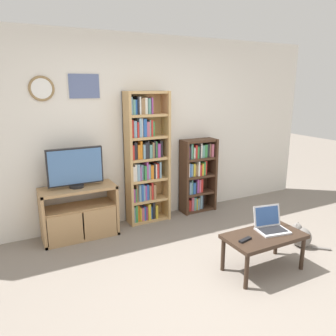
{
  "coord_description": "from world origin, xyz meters",
  "views": [
    {
      "loc": [
        -1.72,
        -2.22,
        1.92
      ],
      "look_at": [
        0.01,
        1.13,
        0.97
      ],
      "focal_mm": 35.0,
      "sensor_mm": 36.0,
      "label": 1
    }
  ],
  "objects_px": {
    "tv_stand": "(80,213)",
    "laptop": "(270,224)",
    "bookshelf_short": "(196,175)",
    "coffee_table": "(264,239)",
    "cat": "(301,236)",
    "remote_near_laptop": "(245,240)",
    "television": "(75,168)",
    "bookshelf_tall": "(145,160)"
  },
  "relations": [
    {
      "from": "television",
      "to": "laptop",
      "type": "xyz_separation_m",
      "value": [
        1.69,
        -1.64,
        -0.46
      ]
    },
    {
      "from": "television",
      "to": "coffee_table",
      "type": "bearing_deg",
      "value": -47.56
    },
    {
      "from": "bookshelf_tall",
      "to": "laptop",
      "type": "height_order",
      "value": "bookshelf_tall"
    },
    {
      "from": "tv_stand",
      "to": "laptop",
      "type": "xyz_separation_m",
      "value": [
        1.68,
        -1.62,
        0.13
      ]
    },
    {
      "from": "tv_stand",
      "to": "bookshelf_tall",
      "type": "xyz_separation_m",
      "value": [
        0.97,
        0.11,
        0.57
      ]
    },
    {
      "from": "bookshelf_short",
      "to": "coffee_table",
      "type": "distance_m",
      "value": 1.84
    },
    {
      "from": "television",
      "to": "laptop",
      "type": "bearing_deg",
      "value": -44.08
    },
    {
      "from": "coffee_table",
      "to": "laptop",
      "type": "distance_m",
      "value": 0.19
    },
    {
      "from": "tv_stand",
      "to": "laptop",
      "type": "distance_m",
      "value": 2.34
    },
    {
      "from": "remote_near_laptop",
      "to": "bookshelf_tall",
      "type": "bearing_deg",
      "value": 176.52
    },
    {
      "from": "laptop",
      "to": "bookshelf_tall",
      "type": "bearing_deg",
      "value": 122.19
    },
    {
      "from": "bookshelf_short",
      "to": "television",
      "type": "bearing_deg",
      "value": -176.85
    },
    {
      "from": "bookshelf_short",
      "to": "coffee_table",
      "type": "relative_size",
      "value": 1.34
    },
    {
      "from": "remote_near_laptop",
      "to": "cat",
      "type": "height_order",
      "value": "remote_near_laptop"
    },
    {
      "from": "laptop",
      "to": "cat",
      "type": "bearing_deg",
      "value": 20.61
    },
    {
      "from": "remote_near_laptop",
      "to": "cat",
      "type": "relative_size",
      "value": 0.41
    },
    {
      "from": "bookshelf_tall",
      "to": "cat",
      "type": "distance_m",
      "value": 2.25
    },
    {
      "from": "laptop",
      "to": "cat",
      "type": "relative_size",
      "value": 0.9
    },
    {
      "from": "tv_stand",
      "to": "bookshelf_tall",
      "type": "height_order",
      "value": "bookshelf_tall"
    },
    {
      "from": "bookshelf_short",
      "to": "remote_near_laptop",
      "type": "height_order",
      "value": "bookshelf_short"
    },
    {
      "from": "tv_stand",
      "to": "coffee_table",
      "type": "distance_m",
      "value": 2.29
    },
    {
      "from": "tv_stand",
      "to": "cat",
      "type": "relative_size",
      "value": 2.35
    },
    {
      "from": "tv_stand",
      "to": "coffee_table",
      "type": "relative_size",
      "value": 1.11
    },
    {
      "from": "television",
      "to": "coffee_table",
      "type": "relative_size",
      "value": 0.81
    },
    {
      "from": "television",
      "to": "bookshelf_short",
      "type": "height_order",
      "value": "television"
    },
    {
      "from": "television",
      "to": "laptop",
      "type": "relative_size",
      "value": 1.9
    },
    {
      "from": "remote_near_laptop",
      "to": "bookshelf_short",
      "type": "bearing_deg",
      "value": 149.88
    },
    {
      "from": "tv_stand",
      "to": "bookshelf_short",
      "type": "xyz_separation_m",
      "value": [
        1.83,
        0.12,
        0.24
      ]
    },
    {
      "from": "coffee_table",
      "to": "remote_near_laptop",
      "type": "distance_m",
      "value": 0.28
    },
    {
      "from": "television",
      "to": "bookshelf_tall",
      "type": "height_order",
      "value": "bookshelf_tall"
    },
    {
      "from": "bookshelf_short",
      "to": "coffee_table",
      "type": "height_order",
      "value": "bookshelf_short"
    },
    {
      "from": "bookshelf_short",
      "to": "cat",
      "type": "distance_m",
      "value": 1.75
    },
    {
      "from": "tv_stand",
      "to": "cat",
      "type": "bearing_deg",
      "value": -32.78
    },
    {
      "from": "bookshelf_tall",
      "to": "cat",
      "type": "height_order",
      "value": "bookshelf_tall"
    },
    {
      "from": "tv_stand",
      "to": "television",
      "type": "relative_size",
      "value": 1.37
    },
    {
      "from": "bookshelf_tall",
      "to": "coffee_table",
      "type": "bearing_deg",
      "value": -72.33
    },
    {
      "from": "tv_stand",
      "to": "television",
      "type": "bearing_deg",
      "value": 129.76
    },
    {
      "from": "bookshelf_tall",
      "to": "remote_near_laptop",
      "type": "xyz_separation_m",
      "value": [
        0.3,
        -1.81,
        -0.49
      ]
    },
    {
      "from": "bookshelf_short",
      "to": "bookshelf_tall",
      "type": "bearing_deg",
      "value": -179.81
    },
    {
      "from": "cat",
      "to": "remote_near_laptop",
      "type": "bearing_deg",
      "value": 163.33
    },
    {
      "from": "bookshelf_short",
      "to": "laptop",
      "type": "relative_size",
      "value": 3.14
    },
    {
      "from": "bookshelf_short",
      "to": "laptop",
      "type": "bearing_deg",
      "value": -95.05
    }
  ]
}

